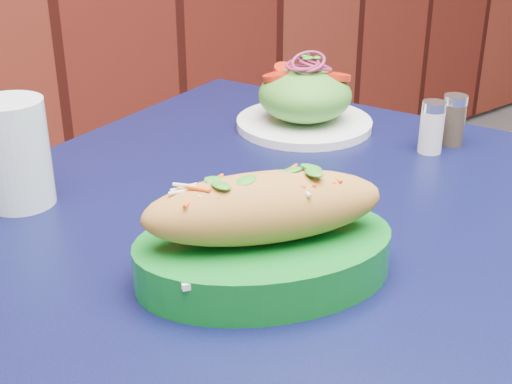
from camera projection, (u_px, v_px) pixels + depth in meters
cafe_table at (307, 292)px, 0.80m from camera, size 1.02×1.02×0.75m
banh_mi_basket at (264, 235)px, 0.65m from camera, size 0.28×0.24×0.11m
salad_plate at (305, 101)px, 1.02m from camera, size 0.20×0.20×0.10m
water_glass at (15, 153)px, 0.78m from camera, size 0.07×0.07×0.12m
salt_shaker at (432, 127)px, 0.93m from camera, size 0.03×0.03×0.07m
pepper_shaker at (453, 120)px, 0.96m from camera, size 0.03×0.03×0.07m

